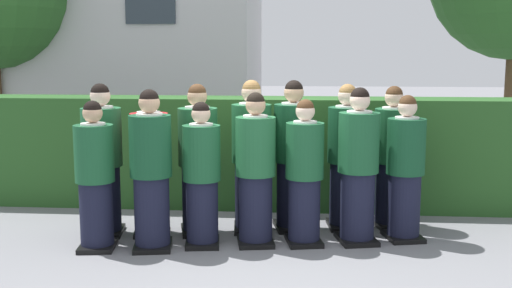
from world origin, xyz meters
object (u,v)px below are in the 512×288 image
Objects in this scene: student_rear_row_3 at (251,159)px; student_front_row_5 at (358,169)px; student_front_row_1 at (151,174)px; student_front_row_6 at (405,171)px; student_rear_row_4 at (293,159)px; student_rear_row_5 at (346,160)px; student_front_row_0 at (95,179)px; student_rear_row_2 at (198,163)px; student_front_row_2 at (202,178)px; student_rear_row_6 at (392,160)px; student_rear_row_0 at (103,163)px; student_front_row_4 at (305,176)px; student_in_red_blazer at (150,166)px; student_front_row_3 at (256,173)px.

student_front_row_5 is at bearing -16.59° from student_rear_row_3.
student_front_row_1 is 1.00× the size of student_front_row_5.
student_front_row_5 is 1.06× the size of student_front_row_6.
student_rear_row_4 is 1.03× the size of student_rear_row_5.
student_front_row_0 is at bearing -152.13° from student_rear_row_3.
student_front_row_1 is 1.05× the size of student_front_row_6.
student_front_row_5 is 0.99× the size of student_rear_row_2.
student_rear_row_4 is at bearing 36.96° from student_front_row_2.
student_front_row_6 is 0.74m from student_rear_row_5.
student_rear_row_6 reaches higher than student_front_row_2.
student_rear_row_0 reaches higher than student_front_row_1.
student_rear_row_5 is at bearing 9.67° from student_rear_row_4.
student_rear_row_2 is at bearing 165.82° from student_front_row_4.
student_rear_row_0 is at bearing -173.09° from student_in_red_blazer.
student_front_row_1 is at bearing -166.95° from student_front_row_3.
student_in_red_blazer reaches higher than student_front_row_4.
student_rear_row_3 is (0.59, 0.15, 0.02)m from student_rear_row_2.
student_in_red_blazer is at bearing 6.91° from student_rear_row_0.
student_rear_row_3 reaches higher than student_rear_row_2.
student_front_row_6 is 0.93× the size of student_rear_row_0.
student_front_row_5 is at bearing 8.90° from student_front_row_2.
student_rear_row_4 reaches higher than student_rear_row_2.
student_front_row_1 is at bearing -169.32° from student_front_row_5.
student_rear_row_0 is (-3.35, -0.10, 0.06)m from student_front_row_6.
student_rear_row_4 is at bearing -169.63° from student_rear_row_6.
student_rear_row_4 is (0.38, 0.61, 0.05)m from student_front_row_3.
student_rear_row_5 is at bearing 27.64° from student_front_row_2.
student_rear_row_4 is (2.03, 0.92, 0.08)m from student_front_row_0.
student_front_row_4 is 0.90× the size of student_rear_row_4.
student_in_red_blazer is at bearing -168.13° from student_rear_row_4.
student_front_row_5 is 2.31m from student_in_red_blazer.
student_rear_row_6 is (0.54, 0.11, -0.01)m from student_rear_row_5.
student_rear_row_5 is (-0.62, 0.41, 0.05)m from student_front_row_6.
student_rear_row_6 is (2.60, 1.07, -0.01)m from student_front_row_1.
student_rear_row_6 is at bearing 11.24° from student_in_red_blazer.
student_front_row_2 is 0.78m from student_rear_row_3.
student_front_row_3 reaches higher than student_front_row_2.
student_front_row_4 is 0.91× the size of student_rear_row_0.
student_front_row_1 is 1.10m from student_front_row_3.
student_rear_row_6 reaches higher than student_front_row_4.
student_in_red_blazer is (-2.82, -0.03, 0.02)m from student_front_row_6.
student_rear_row_3 is 1.00× the size of student_rear_row_4.
student_rear_row_0 is at bearing 173.00° from student_front_row_3.
student_front_row_0 reaches higher than student_front_row_2.
student_rear_row_3 reaches higher than student_rear_row_4.
student_rear_row_0 is at bearing 165.14° from student_front_row_2.
student_in_red_blazer is at bearing 105.63° from student_front_row_1.
student_rear_row_0 reaches higher than student_front_row_0.
student_front_row_3 is at bearing 13.05° from student_front_row_1.
student_rear_row_3 reaches higher than student_front_row_0.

